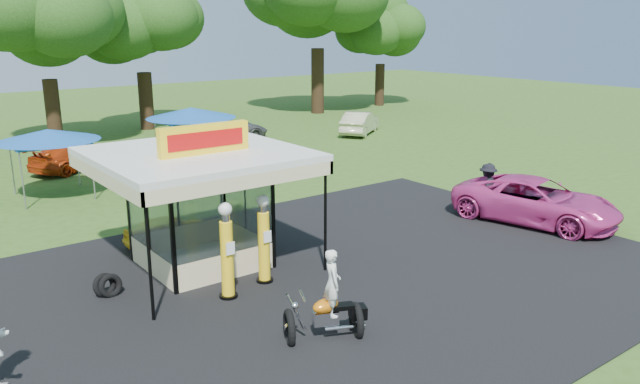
# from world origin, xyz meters

# --- Properties ---
(ground) EXTENTS (120.00, 120.00, 0.00)m
(ground) POSITION_xyz_m (0.00, 0.00, 0.00)
(ground) COLOR #315219
(ground) RESTS_ON ground
(asphalt_apron) EXTENTS (20.00, 14.00, 0.04)m
(asphalt_apron) POSITION_xyz_m (0.00, 2.00, 0.02)
(asphalt_apron) COLOR black
(asphalt_apron) RESTS_ON ground
(gas_station_kiosk) EXTENTS (5.40, 5.40, 4.18)m
(gas_station_kiosk) POSITION_xyz_m (-2.00, 4.99, 1.78)
(gas_station_kiosk) COLOR white
(gas_station_kiosk) RESTS_ON ground
(gas_pump_left) EXTENTS (0.47, 0.47, 2.55)m
(gas_pump_left) POSITION_xyz_m (-2.52, 2.51, 1.22)
(gas_pump_left) COLOR black
(gas_pump_left) RESTS_ON ground
(gas_pump_right) EXTENTS (0.46, 0.46, 2.47)m
(gas_pump_right) POSITION_xyz_m (-1.24, 2.81, 1.18)
(gas_pump_right) COLOR black
(gas_pump_right) RESTS_ON ground
(motorcycle) EXTENTS (1.90, 1.47, 2.17)m
(motorcycle) POSITION_xyz_m (-1.76, -0.68, 0.84)
(motorcycle) COLOR black
(motorcycle) RESTS_ON ground
(spare_tires) EXTENTS (0.78, 0.52, 0.65)m
(spare_tires) POSITION_xyz_m (-4.94, 4.45, 0.31)
(spare_tires) COLOR black
(spare_tires) RESTS_ON ground
(a_frame_sign) EXTENTS (0.57, 0.61, 0.93)m
(a_frame_sign) POSITION_xyz_m (9.04, 0.75, 0.47)
(a_frame_sign) COLOR #593819
(a_frame_sign) RESTS_ON ground
(kiosk_car) EXTENTS (2.82, 1.13, 0.96)m
(kiosk_car) POSITION_xyz_m (-2.00, 7.20, 0.48)
(kiosk_car) COLOR yellow
(kiosk_car) RESTS_ON ground
(pink_sedan) EXTENTS (3.83, 6.09, 1.57)m
(pink_sedan) POSITION_xyz_m (9.19, 1.57, 0.78)
(pink_sedan) COLOR #D93B91
(pink_sedan) RESTS_ON ground
(spectator_east_a) EXTENTS (1.34, 1.02, 1.83)m
(spectator_east_a) POSITION_xyz_m (8.90, 3.45, 0.91)
(spectator_east_a) COLOR black
(spectator_east_a) RESTS_ON ground
(spectator_east_b) EXTENTS (0.97, 0.70, 1.53)m
(spectator_east_b) POSITION_xyz_m (10.18, 4.38, 0.76)
(spectator_east_b) COLOR gray
(spectator_east_b) RESTS_ON ground
(bg_car_b) EXTENTS (4.96, 3.61, 1.34)m
(bg_car_b) POSITION_xyz_m (-1.18, 19.75, 0.67)
(bg_car_b) COLOR #BC380E
(bg_car_b) RESTS_ON ground
(bg_car_d) EXTENTS (5.13, 2.99, 1.34)m
(bg_car_d) POSITION_xyz_m (8.51, 22.41, 0.67)
(bg_car_d) COLOR #4C4D4E
(bg_car_d) RESTS_ON ground
(bg_car_e) EXTENTS (4.44, 3.74, 1.44)m
(bg_car_e) POSITION_xyz_m (16.26, 19.26, 0.72)
(bg_car_e) COLOR #BFBE92
(bg_car_e) RESTS_ON ground
(tent_west) EXTENTS (3.97, 3.97, 2.77)m
(tent_west) POSITION_xyz_m (-3.39, 15.31, 2.51)
(tent_west) COLOR gray
(tent_west) RESTS_ON ground
(tent_east) EXTENTS (4.23, 4.23, 2.96)m
(tent_east) POSITION_xyz_m (3.44, 16.65, 2.68)
(tent_east) COLOR gray
(tent_east) RESTS_ON ground
(oak_far_c) EXTENTS (9.13, 9.13, 10.76)m
(oak_far_c) POSITION_xyz_m (-0.30, 26.57, 6.83)
(oak_far_c) COLOR black
(oak_far_c) RESTS_ON ground
(oak_far_d) EXTENTS (8.69, 8.69, 10.34)m
(oak_far_d) POSITION_xyz_m (6.29, 29.34, 6.59)
(oak_far_d) COLOR black
(oak_far_d) RESTS_ON ground
(oak_far_f) EXTENTS (7.92, 7.92, 9.54)m
(oak_far_f) POSITION_xyz_m (27.15, 29.33, 6.13)
(oak_far_f) COLOR black
(oak_far_f) RESTS_ON ground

